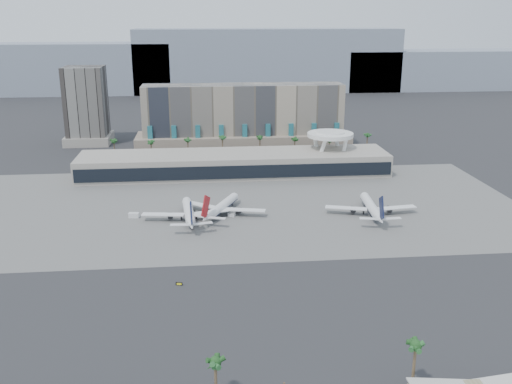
{
  "coord_description": "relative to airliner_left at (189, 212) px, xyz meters",
  "views": [
    {
      "loc": [
        -17.58,
        -196.0,
        84.96
      ],
      "look_at": [
        5.32,
        40.0,
        11.07
      ],
      "focal_mm": 40.0,
      "sensor_mm": 36.0,
      "label": 1
    }
  ],
  "objects": [
    {
      "name": "hotel",
      "position": [
        34.03,
        136.97,
        13.17
      ],
      "size": [
        140.0,
        30.0,
        42.0
      ],
      "color": "tan",
      "rests_on": "ground"
    },
    {
      "name": "service_vehicle_b",
      "position": [
        18.57,
        2.75,
        -2.85
      ],
      "size": [
        3.52,
        2.85,
        1.58
      ],
      "primitive_type": "cube",
      "rotation": [
        0.0,
        0.0,
        -0.42
      ],
      "color": "silver",
      "rests_on": "ground"
    },
    {
      "name": "taxiway_sign",
      "position": [
        -2.33,
        -62.22,
        -3.14
      ],
      "size": [
        2.24,
        0.77,
        1.01
      ],
      "rotation": [
        0.0,
        0.0,
        -0.21
      ],
      "color": "black",
      "rests_on": "ground"
    },
    {
      "name": "service_vehicle_a",
      "position": [
        -24.11,
        5.52,
        -2.54
      ],
      "size": [
        4.75,
        2.78,
        2.2
      ],
      "primitive_type": "cube",
      "rotation": [
        0.0,
        0.0,
        -0.14
      ],
      "color": "silver",
      "rests_on": "ground"
    },
    {
      "name": "palm_row",
      "position": [
        31.03,
        107.56,
        6.86
      ],
      "size": [
        157.8,
        2.8,
        13.1
      ],
      "color": "brown",
      "rests_on": "ground"
    },
    {
      "name": "near_palm_a",
      "position": [
        8.05,
        -121.79,
        4.97
      ],
      "size": [
        6.0,
        6.0,
        11.43
      ],
      "color": "brown",
      "rests_on": "ground"
    },
    {
      "name": "office_tower",
      "position": [
        -70.97,
        162.56,
        19.3
      ],
      "size": [
        30.0,
        30.0,
        52.0
      ],
      "color": "black",
      "rests_on": "ground"
    },
    {
      "name": "apron_pad",
      "position": [
        24.03,
        17.56,
        -3.61
      ],
      "size": [
        260.0,
        130.0,
        0.06
      ],
      "primitive_type": "cube",
      "color": "#5B5B59",
      "rests_on": "ground"
    },
    {
      "name": "saucer_structure",
      "position": [
        79.03,
        78.56,
        14.81
      ],
      "size": [
        26.0,
        26.0,
        21.89
      ],
      "color": "white",
      "rests_on": "ground"
    },
    {
      "name": "ground",
      "position": [
        24.03,
        -37.44,
        -3.64
      ],
      "size": [
        900.0,
        900.0,
        0.0
      ],
      "primitive_type": "plane",
      "color": "#232326",
      "rests_on": "ground"
    },
    {
      "name": "near_palm_b",
      "position": [
        54.16,
        -122.97,
        7.19
      ],
      "size": [
        6.0,
        6.0,
        13.71
      ],
      "color": "brown",
      "rests_on": "ground"
    },
    {
      "name": "airliner_right",
      "position": [
        80.4,
        -0.99,
        0.03
      ],
      "size": [
        40.89,
        42.21,
        14.57
      ],
      "rotation": [
        0.0,
        0.0,
        -0.08
      ],
      "color": "white",
      "rests_on": "ground"
    },
    {
      "name": "airliner_centre",
      "position": [
        14.46,
        6.46,
        -0.08
      ],
      "size": [
        36.96,
        38.02,
        14.13
      ],
      "rotation": [
        0.0,
        0.0,
        -0.44
      ],
      "color": "white",
      "rests_on": "ground"
    },
    {
      "name": "terminal",
      "position": [
        24.03,
        72.4,
        2.88
      ],
      "size": [
        170.0,
        32.5,
        14.5
      ],
      "color": "#B7B0A1",
      "rests_on": "ground"
    },
    {
      "name": "airliner_left",
      "position": [
        0.0,
        0.0,
        0.0
      ],
      "size": [
        40.5,
        41.81,
        14.43
      ],
      "rotation": [
        0.0,
        0.0,
        0.08
      ],
      "color": "white",
      "rests_on": "ground"
    },
    {
      "name": "mountain_ridge",
      "position": [
        51.91,
        432.56,
        26.25
      ],
      "size": [
        680.0,
        60.0,
        70.0
      ],
      "color": "gray",
      "rests_on": "ground"
    }
  ]
}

